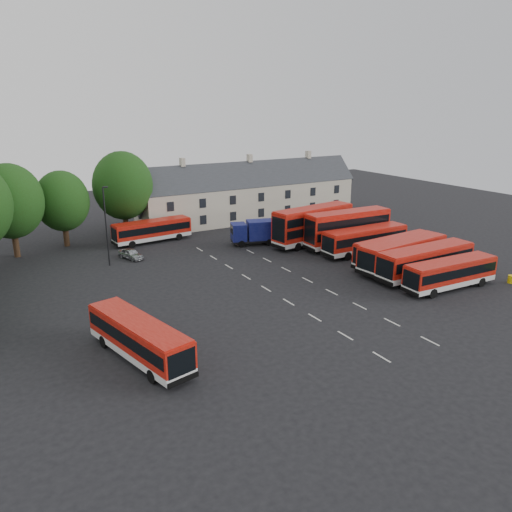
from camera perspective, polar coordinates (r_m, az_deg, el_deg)
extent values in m
plane|color=black|center=(47.55, 2.40, -4.49)|extent=(140.00, 140.00, 0.00)
cube|color=beige|center=(37.61, 14.15, -11.13)|extent=(0.15, 1.80, 0.01)
cube|color=beige|center=(40.21, 10.17, -8.94)|extent=(0.15, 1.80, 0.01)
cube|color=beige|center=(43.01, 6.73, -6.99)|extent=(0.15, 1.80, 0.01)
cube|color=beige|center=(46.00, 3.75, -5.27)|extent=(0.15, 1.80, 0.01)
cube|color=beige|center=(49.13, 1.15, -3.75)|extent=(0.15, 1.80, 0.01)
cube|color=beige|center=(52.38, -1.12, -2.41)|extent=(0.15, 1.80, 0.01)
cube|color=beige|center=(55.73, -3.12, -1.22)|extent=(0.15, 1.80, 0.01)
cube|color=beige|center=(59.15, -4.89, -0.17)|extent=(0.15, 1.80, 0.01)
cube|color=beige|center=(62.65, -6.46, 0.76)|extent=(0.15, 1.80, 0.01)
cube|color=beige|center=(40.97, 19.26, -9.16)|extent=(0.15, 1.80, 0.01)
cube|color=beige|center=(43.37, 15.28, -7.30)|extent=(0.15, 1.80, 0.01)
cube|color=beige|center=(45.98, 11.76, -5.62)|extent=(0.15, 1.80, 0.01)
cube|color=beige|center=(48.79, 8.65, -4.10)|extent=(0.15, 1.80, 0.01)
cube|color=beige|center=(51.75, 5.89, -2.75)|extent=(0.15, 1.80, 0.01)
cube|color=beige|center=(54.84, 3.45, -1.53)|extent=(0.15, 1.80, 0.01)
cube|color=beige|center=(58.05, 1.27, -0.45)|extent=(0.15, 1.80, 0.01)
cube|color=beige|center=(61.35, -0.67, 0.52)|extent=(0.15, 1.80, 0.01)
cube|color=beige|center=(64.72, -2.42, 1.39)|extent=(0.15, 1.80, 0.01)
cylinder|color=black|center=(65.19, -25.80, 1.61)|extent=(0.70, 0.70, 4.02)
ellipsoid|color=#1B380F|center=(64.25, -26.34, 5.63)|extent=(7.59, 7.59, 8.73)
cylinder|color=black|center=(67.81, -20.91, 2.51)|extent=(0.70, 0.70, 3.50)
ellipsoid|color=#1B380F|center=(66.99, -21.28, 5.87)|extent=(6.60, 6.60, 7.59)
cylinder|color=black|center=(70.29, -14.67, 3.86)|extent=(0.70, 0.70, 4.20)
ellipsoid|color=#1B380F|center=(69.40, -14.98, 7.78)|extent=(7.92, 7.92, 9.11)
cube|color=beige|center=(78.56, -0.72, 6.25)|extent=(35.00, 7.00, 5.50)
cube|color=#2D3035|center=(78.10, -0.72, 8.23)|extent=(35.70, 7.13, 7.13)
cube|color=beige|center=(72.85, -8.42, 10.56)|extent=(0.60, 0.90, 1.20)
cube|color=beige|center=(77.59, -0.73, 11.12)|extent=(0.60, 0.90, 1.20)
cube|color=beige|center=(83.52, 5.99, 11.45)|extent=(0.60, 0.90, 1.20)
cube|color=silver|center=(52.43, 21.22, -2.75)|extent=(10.45, 2.78, 0.52)
cube|color=#B1170A|center=(52.07, 21.36, -1.53)|extent=(10.45, 2.78, 1.84)
cube|color=black|center=(52.05, 21.37, -1.48)|extent=(10.03, 2.82, 0.89)
cube|color=#B1170A|center=(51.79, 21.47, -0.52)|extent=(10.23, 2.68, 0.11)
cylinder|color=black|center=(49.49, 19.55, -4.05)|extent=(0.95, 0.30, 0.94)
cylinder|color=black|center=(55.59, 22.65, -2.10)|extent=(0.95, 0.30, 0.94)
cube|color=silver|center=(54.86, 18.71, -1.53)|extent=(11.70, 2.79, 0.58)
cube|color=#B1170A|center=(54.47, 18.84, -0.21)|extent=(11.70, 2.79, 2.07)
cube|color=black|center=(54.46, 18.84, -0.15)|extent=(11.24, 2.85, 1.01)
cube|color=#B1170A|center=(54.18, 18.95, 0.89)|extent=(11.47, 2.68, 0.13)
cylinder|color=black|center=(51.51, 16.95, -2.90)|extent=(1.06, 0.31, 1.06)
cylinder|color=black|center=(58.44, 20.20, -0.87)|extent=(1.06, 0.31, 1.06)
cube|color=silver|center=(56.85, 16.34, -0.66)|extent=(11.97, 3.84, 0.59)
cube|color=#B1170A|center=(56.48, 16.45, 0.63)|extent=(11.97, 3.84, 2.09)
cube|color=black|center=(56.46, 16.45, 0.68)|extent=(11.51, 3.86, 1.02)
cube|color=#B1170A|center=(56.19, 16.54, 1.70)|extent=(11.73, 3.71, 0.13)
cylinder|color=black|center=(53.40, 14.82, -2.01)|extent=(1.09, 0.41, 1.07)
cylinder|color=black|center=(60.53, 17.63, -0.01)|extent=(1.09, 0.41, 1.07)
cube|color=silver|center=(58.09, 15.65, -0.27)|extent=(11.44, 3.50, 0.56)
cube|color=#B1170A|center=(57.74, 15.75, 0.94)|extent=(11.44, 3.50, 2.00)
cube|color=black|center=(57.72, 15.75, 0.99)|extent=(11.00, 3.53, 0.97)
cube|color=#B1170A|center=(57.47, 15.83, 1.95)|extent=(11.21, 3.38, 0.12)
cylinder|color=black|center=(54.81, 14.13, -1.49)|extent=(1.04, 0.37, 1.02)
cylinder|color=black|center=(61.58, 16.95, 0.32)|extent=(1.04, 0.37, 1.02)
cube|color=silver|center=(61.75, 12.29, 0.99)|extent=(11.26, 2.60, 0.56)
cube|color=#B1170A|center=(61.42, 12.37, 2.14)|extent=(11.26, 2.60, 1.99)
cube|color=black|center=(61.41, 12.37, 2.18)|extent=(10.81, 2.66, 0.97)
cube|color=#B1170A|center=(61.17, 12.43, 3.09)|extent=(11.03, 2.50, 0.12)
cylinder|color=black|center=(58.70, 10.41, -0.02)|extent=(1.02, 0.29, 1.02)
cylinder|color=black|center=(65.03, 13.97, 1.43)|extent=(1.02, 0.29, 1.02)
cube|color=silver|center=(63.90, 10.34, 1.66)|extent=(11.52, 3.01, 0.57)
cube|color=#B1170A|center=(63.40, 10.44, 3.42)|extent=(11.52, 3.01, 3.48)
cube|color=black|center=(63.56, 10.41, 2.83)|extent=(11.06, 3.06, 0.99)
cube|color=#B1170A|center=(63.01, 10.53, 5.01)|extent=(11.29, 2.90, 0.12)
cylinder|color=black|center=(60.92, 8.30, 0.72)|extent=(1.05, 0.33, 1.04)
cylinder|color=black|center=(67.10, 12.17, 2.03)|extent=(1.05, 0.33, 1.04)
cube|color=black|center=(63.25, 10.47, 4.02)|extent=(11.06, 3.06, 0.99)
cube|color=silver|center=(64.93, 6.48, 2.10)|extent=(12.06, 4.36, 0.59)
cube|color=#B1170A|center=(64.43, 6.54, 3.89)|extent=(12.06, 4.36, 3.59)
cube|color=black|center=(64.59, 6.52, 3.29)|extent=(11.60, 4.35, 1.02)
cube|color=#B1170A|center=(64.04, 6.60, 5.51)|extent=(11.81, 4.22, 0.13)
cylinder|color=black|center=(61.63, 4.77, 1.05)|extent=(1.10, 0.45, 1.07)
cylinder|color=black|center=(68.44, 8.01, 2.56)|extent=(1.10, 0.45, 1.07)
cube|color=black|center=(64.27, 6.56, 4.50)|extent=(11.60, 4.35, 1.02)
cube|color=silver|center=(36.87, -13.13, -10.37)|extent=(4.65, 10.77, 0.52)
cube|color=#B1170A|center=(36.34, -13.26, -8.69)|extent=(4.65, 10.77, 1.86)
cube|color=black|center=(36.32, -13.26, -8.63)|extent=(4.62, 10.37, 0.91)
cube|color=#B1170A|center=(35.94, -13.36, -7.29)|extent=(4.51, 10.54, 0.11)
cylinder|color=black|center=(34.93, -8.69, -12.21)|extent=(0.47, 0.99, 0.95)
cylinder|color=black|center=(39.26, -16.99, -9.36)|extent=(0.47, 0.99, 0.95)
cube|color=silver|center=(66.77, -11.74, 2.16)|extent=(10.39, 3.21, 0.51)
cube|color=#B1170A|center=(66.48, -11.79, 3.13)|extent=(10.39, 3.21, 1.81)
cube|color=black|center=(66.47, -11.80, 3.17)|extent=(9.98, 3.23, 0.88)
cube|color=#B1170A|center=(66.27, -11.84, 3.93)|extent=(10.17, 3.10, 0.11)
cylinder|color=black|center=(64.71, -13.99, 1.31)|extent=(0.95, 0.34, 0.93)
cylinder|color=black|center=(69.05, -9.60, 2.55)|extent=(0.95, 0.34, 0.93)
cube|color=black|center=(64.43, 0.36, 1.86)|extent=(7.40, 3.99, 0.27)
cube|color=navy|center=(63.60, -2.00, 2.77)|extent=(2.38, 2.68, 2.15)
cube|color=black|center=(63.38, -2.76, 3.01)|extent=(0.66, 1.84, 1.07)
cube|color=navy|center=(64.33, 1.26, 3.07)|extent=(5.54, 3.68, 2.42)
cylinder|color=black|center=(63.02, -1.66, 1.38)|extent=(0.93, 0.51, 0.89)
cylinder|color=black|center=(66.05, 2.47, 2.10)|extent=(0.93, 0.51, 0.89)
imported|color=#AAADB2|center=(60.13, -14.10, 0.25)|extent=(2.56, 3.86, 1.22)
cylinder|color=gold|center=(56.78, 27.13, -2.37)|extent=(0.64, 0.64, 0.81)
cylinder|color=black|center=(57.27, -16.74, 3.16)|extent=(0.16, 0.16, 8.84)
cube|color=black|center=(56.42, -16.85, 7.54)|extent=(0.57, 0.36, 0.16)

